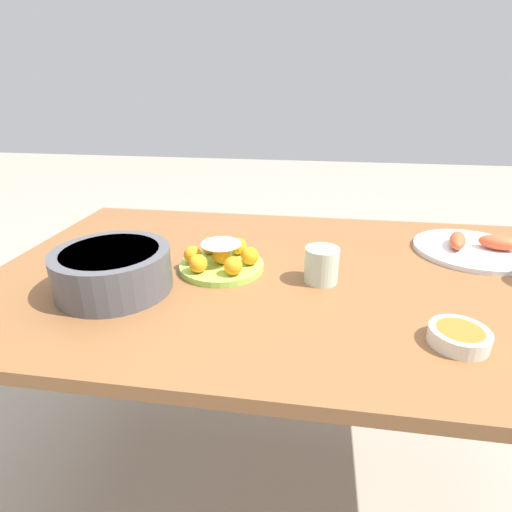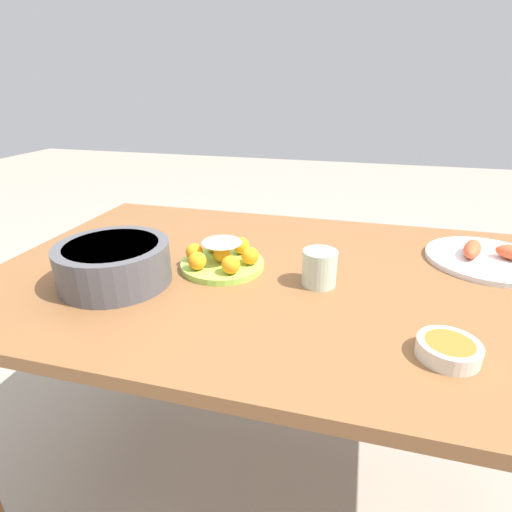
# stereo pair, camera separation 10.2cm
# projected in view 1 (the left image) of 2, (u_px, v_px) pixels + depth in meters

# --- Properties ---
(ground_plane) EXTENTS (12.00, 12.00, 0.00)m
(ground_plane) POSITION_uv_depth(u_px,v_px,m) (283.00, 480.00, 1.34)
(ground_plane) COLOR #9E9384
(dining_table) EXTENTS (1.53, 0.93, 0.78)m
(dining_table) POSITION_uv_depth(u_px,v_px,m) (289.00, 303.00, 1.07)
(dining_table) COLOR brown
(dining_table) RESTS_ON ground_plane
(cake_plate) EXTENTS (0.22, 0.22, 0.08)m
(cake_plate) POSITION_uv_depth(u_px,v_px,m) (221.00, 259.00, 1.03)
(cake_plate) COLOR #99CC4C
(cake_plate) RESTS_ON dining_table
(serving_bowl) EXTENTS (0.27, 0.27, 0.10)m
(serving_bowl) POSITION_uv_depth(u_px,v_px,m) (113.00, 269.00, 0.92)
(serving_bowl) COLOR #4C4C51
(serving_bowl) RESTS_ON dining_table
(sauce_bowl) EXTENTS (0.11, 0.11, 0.03)m
(sauce_bowl) POSITION_uv_depth(u_px,v_px,m) (459.00, 336.00, 0.74)
(sauce_bowl) COLOR silver
(sauce_bowl) RESTS_ON dining_table
(seafood_platter) EXTENTS (0.32, 0.32, 0.06)m
(seafood_platter) POSITION_uv_depth(u_px,v_px,m) (473.00, 248.00, 1.14)
(seafood_platter) COLOR silver
(seafood_platter) RESTS_ON dining_table
(cup_far) EXTENTS (0.08, 0.08, 0.09)m
(cup_far) POSITION_uv_depth(u_px,v_px,m) (322.00, 265.00, 0.96)
(cup_far) COLOR beige
(cup_far) RESTS_ON dining_table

